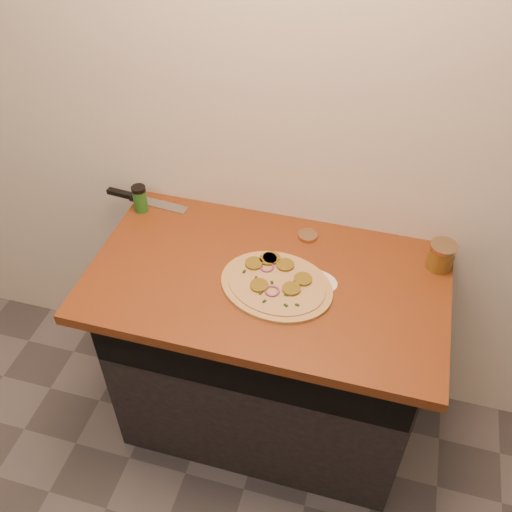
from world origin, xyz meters
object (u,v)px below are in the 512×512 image
(spice_shaker, at_px, (140,199))
(salsa_jar, at_px, (441,256))
(chefs_knife, at_px, (139,199))
(pizza, at_px, (276,284))

(spice_shaker, bearing_deg, salsa_jar, -0.91)
(salsa_jar, relative_size, spice_shaker, 0.92)
(salsa_jar, xyz_separation_m, spice_shaker, (-1.10, 0.02, 0.00))
(chefs_knife, height_order, salsa_jar, salsa_jar)
(chefs_knife, bearing_deg, salsa_jar, -3.65)
(pizza, bearing_deg, chefs_knife, 153.76)
(pizza, xyz_separation_m, salsa_jar, (0.51, 0.24, 0.04))
(spice_shaker, bearing_deg, chefs_knife, 122.21)
(chefs_knife, distance_m, salsa_jar, 1.14)
(pizza, distance_m, chefs_knife, 0.70)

